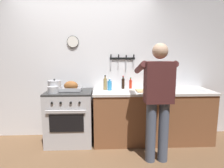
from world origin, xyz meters
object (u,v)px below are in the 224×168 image
object	(u,v)px
person_cook	(158,95)
bottle_wine_red	(153,82)
bottle_dish_soap	(110,85)
bottle_cooking_oil	(148,84)
bottle_vinegar	(105,84)
bottle_hot_sauce	(131,84)
stock_pot	(55,86)
saucepan	(53,90)
stove	(70,117)
bottle_soy_sauce	(123,83)
roasting_pan	(71,87)
cutting_board	(147,91)

from	to	relation	value
person_cook	bottle_wine_red	world-z (taller)	person_cook
bottle_dish_soap	bottle_cooking_oil	size ratio (longest dim) A/B	0.83
bottle_vinegar	bottle_hot_sauce	world-z (taller)	bottle_vinegar
stock_pot	saucepan	xyz separation A→B (m)	(0.01, -0.15, -0.04)
stove	bottle_soy_sauce	world-z (taller)	bottle_soy_sauce
roasting_pan	bottle_soy_sauce	distance (m)	0.92
stock_pot	bottle_vinegar	world-z (taller)	bottle_vinegar
bottle_vinegar	saucepan	bearing A→B (deg)	-163.32
stove	person_cook	world-z (taller)	person_cook
person_cook	stove	bearing A→B (deg)	54.21
stock_pot	saucepan	world-z (taller)	stock_pot
bottle_vinegar	cutting_board	bearing A→B (deg)	-14.30
bottle_vinegar	bottle_cooking_oil	xyz separation A→B (m)	(0.74, -0.04, -0.00)
person_cook	cutting_board	distance (m)	0.57
bottle_wine_red	bottle_vinegar	world-z (taller)	bottle_wine_red
stove	cutting_board	bearing A→B (deg)	-3.22
stock_pot	cutting_board	bearing A→B (deg)	-2.86
saucepan	bottle_vinegar	xyz separation A→B (m)	(0.83, 0.25, 0.05)
stock_pot	bottle_hot_sauce	distance (m)	1.32
roasting_pan	saucepan	distance (m)	0.30
bottle_dish_soap	bottle_cooking_oil	world-z (taller)	bottle_cooking_oil
person_cook	bottle_dish_soap	bearing A→B (deg)	32.87
bottle_hot_sauce	person_cook	bearing A→B (deg)	-72.86
person_cook	cutting_board	size ratio (longest dim) A/B	4.61
bottle_hot_sauce	bottle_vinegar	bearing A→B (deg)	-167.78
stove	bottle_dish_soap	bearing A→B (deg)	4.37
stove	bottle_cooking_oil	world-z (taller)	bottle_cooking_oil
roasting_pan	bottle_vinegar	xyz separation A→B (m)	(0.57, 0.10, 0.03)
cutting_board	bottle_vinegar	world-z (taller)	bottle_vinegar
bottle_dish_soap	stock_pot	bearing A→B (deg)	-176.96
stove	person_cook	size ratio (longest dim) A/B	0.54
bottle_vinegar	roasting_pan	bearing A→B (deg)	-170.25
stock_pot	bottle_soy_sauce	world-z (taller)	bottle_soy_sauce
roasting_pan	saucepan	size ratio (longest dim) A/B	2.09
person_cook	bottle_dish_soap	world-z (taller)	person_cook
bottle_hot_sauce	roasting_pan	bearing A→B (deg)	-169.15
stove	saucepan	bearing A→B (deg)	-147.26
stove	person_cook	distance (m)	1.56
saucepan	bottle_vinegar	bearing A→B (deg)	16.68
bottle_vinegar	bottle_hot_sauce	distance (m)	0.47
saucepan	bottle_cooking_oil	bearing A→B (deg)	7.70
bottle_vinegar	bottle_cooking_oil	size ratio (longest dim) A/B	1.02
bottle_dish_soap	bottle_cooking_oil	bearing A→B (deg)	1.38
roasting_pan	bottle_hot_sauce	size ratio (longest dim) A/B	1.78
person_cook	stock_pot	world-z (taller)	person_cook
stove	bottle_hot_sauce	size ratio (longest dim) A/B	4.54
bottle_wine_red	bottle_soy_sauce	xyz separation A→B (m)	(-0.54, 0.01, -0.03)
cutting_board	bottle_hot_sauce	bearing A→B (deg)	130.91
person_cook	bottle_soy_sauce	distance (m)	0.93
bottle_dish_soap	bottle_soy_sauce	bearing A→B (deg)	29.83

